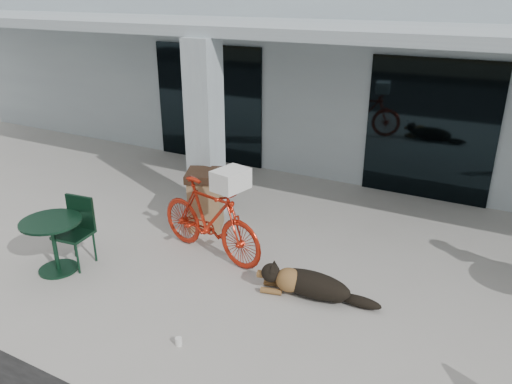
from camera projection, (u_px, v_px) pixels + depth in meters
The scene contains 13 objects.
ground at pixel (207, 298), 6.67m from camera, with size 80.00×80.00×0.00m, color #A5A39C.
building at pixel (388, 56), 12.76m from camera, with size 22.00×7.00×4.50m, color #A7B8BD.
storefront_glass_left at pixel (208, 104), 11.63m from camera, with size 2.80×0.06×2.70m, color black.
storefront_glass_right at pixel (430, 131), 9.44m from camera, with size 2.40×0.06×2.70m, color black.
column at pixel (205, 131), 8.62m from camera, with size 0.50×0.50×3.12m, color #A7B8BD.
overhang at pixel (318, 29), 8.40m from camera, with size 22.00×2.80×0.18m, color #A7B8BD.
bicycle at pixel (210, 219), 7.54m from camera, with size 0.57×2.02×1.21m, color #AE200E.
laundry_basket at pixel (231, 180), 6.99m from camera, with size 0.50×0.37×0.29m, color white.
dog at pixel (312, 283), 6.63m from camera, with size 1.24×0.41×0.41m, color black, non-canonical shape.
cup_near_dog at pixel (179, 342), 5.77m from camera, with size 0.08×0.08×0.10m, color white.
cafe_table_near at pixel (55, 246), 7.19m from camera, with size 0.86×0.86×0.80m, color #113321, non-canonical shape.
cafe_chair_near at pixel (73, 234), 7.29m from camera, with size 0.47×0.51×1.04m, color #113321, non-canonical shape.
trash_receptacle at pixel (206, 200), 8.48m from camera, with size 0.60×0.60×1.02m, color olive, non-canonical shape.
Camera 1 is at (3.25, -4.66, 3.83)m, focal length 35.00 mm.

